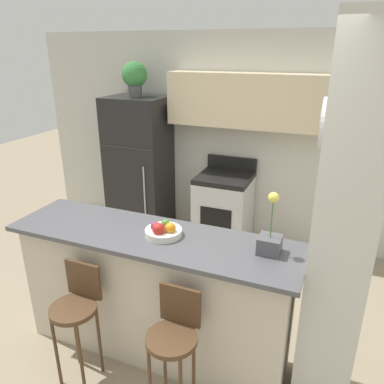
% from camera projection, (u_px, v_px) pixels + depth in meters
% --- Properties ---
extents(ground_plane, '(14.00, 14.00, 0.00)m').
position_uv_depth(ground_plane, '(156.00, 347.00, 3.15)').
color(ground_plane, gray).
extents(wall_back, '(5.60, 0.38, 2.55)m').
position_uv_depth(wall_back, '(249.00, 127.00, 4.50)').
color(wall_back, silver).
rests_on(wall_back, ground_plane).
extents(pillar_right, '(0.38, 0.32, 2.55)m').
position_uv_depth(pillar_right, '(342.00, 237.00, 2.27)').
color(pillar_right, silver).
rests_on(pillar_right, ground_plane).
extents(counter_bar, '(2.22, 0.62, 1.06)m').
position_uv_depth(counter_bar, '(154.00, 294.00, 2.95)').
color(counter_bar, beige).
rests_on(counter_bar, ground_plane).
extents(refrigerator, '(0.75, 0.63, 1.79)m').
position_uv_depth(refrigerator, '(139.00, 166.00, 4.93)').
color(refrigerator, black).
rests_on(refrigerator, ground_plane).
extents(stove_range, '(0.64, 0.63, 1.07)m').
position_uv_depth(stove_range, '(224.00, 209.00, 4.68)').
color(stove_range, silver).
rests_on(stove_range, ground_plane).
extents(bar_stool_left, '(0.33, 0.33, 0.93)m').
position_uv_depth(bar_stool_left, '(77.00, 309.00, 2.67)').
color(bar_stool_left, '#4C331E').
rests_on(bar_stool_left, ground_plane).
extents(bar_stool_right, '(0.33, 0.33, 0.93)m').
position_uv_depth(bar_stool_right, '(174.00, 338.00, 2.40)').
color(bar_stool_right, '#4C331E').
rests_on(bar_stool_right, ground_plane).
extents(potted_plant_on_fridge, '(0.31, 0.31, 0.42)m').
position_uv_depth(potted_plant_on_fridge, '(134.00, 76.00, 4.52)').
color(potted_plant_on_fridge, '#4C4C51').
rests_on(potted_plant_on_fridge, refrigerator).
extents(orchid_vase, '(0.15, 0.15, 0.44)m').
position_uv_depth(orchid_vase, '(270.00, 240.00, 2.49)').
color(orchid_vase, '#4C4C51').
rests_on(orchid_vase, counter_bar).
extents(fruit_bowl, '(0.27, 0.27, 0.12)m').
position_uv_depth(fruit_bowl, '(163.00, 231.00, 2.73)').
color(fruit_bowl, silver).
rests_on(fruit_bowl, counter_bar).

